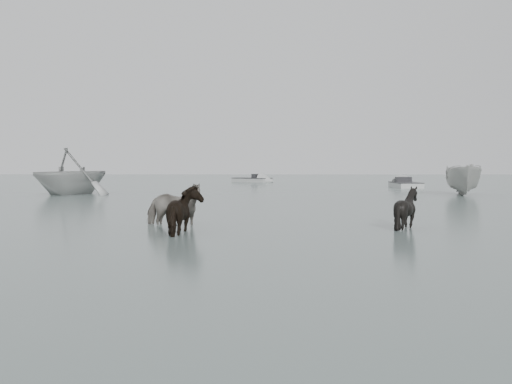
# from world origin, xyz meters

# --- Properties ---
(ground) EXTENTS (140.00, 140.00, 0.00)m
(ground) POSITION_xyz_m (0.00, 0.00, 0.00)
(ground) COLOR #4F5E5B
(ground) RESTS_ON ground
(pony_pinto) EXTENTS (1.92, 1.20, 1.51)m
(pony_pinto) POSITION_xyz_m (-3.19, 1.41, 0.75)
(pony_pinto) COLOR black
(pony_pinto) RESTS_ON ground
(pony_dark) EXTENTS (1.74, 1.86, 1.49)m
(pony_dark) POSITION_xyz_m (-2.56, -0.32, 0.75)
(pony_dark) COLOR black
(pony_dark) RESTS_ON ground
(pony_black) EXTENTS (1.53, 1.44, 1.39)m
(pony_black) POSITION_xyz_m (3.32, 0.84, 0.70)
(pony_black) COLOR black
(pony_black) RESTS_ON ground
(rowboat_trail) EXTENTS (6.45, 6.73, 2.74)m
(rowboat_trail) POSITION_xyz_m (-11.46, 17.05, 1.37)
(rowboat_trail) COLOR #AAADAA
(rowboat_trail) RESTS_ON ground
(boat_small) EXTENTS (2.77, 5.01, 1.83)m
(boat_small) POSITION_xyz_m (10.34, 16.76, 0.92)
(boat_small) COLOR #A7A8A3
(boat_small) RESTS_ON ground
(skiff_port) EXTENTS (1.77, 4.85, 0.75)m
(skiff_port) POSITION_xyz_m (9.41, 25.91, 0.38)
(skiff_port) COLOR #AFB1AF
(skiff_port) RESTS_ON ground
(skiff_mid) EXTENTS (4.91, 4.09, 0.75)m
(skiff_mid) POSITION_xyz_m (-1.81, 37.15, 0.38)
(skiff_mid) COLOR #9EA09D
(skiff_mid) RESTS_ON ground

